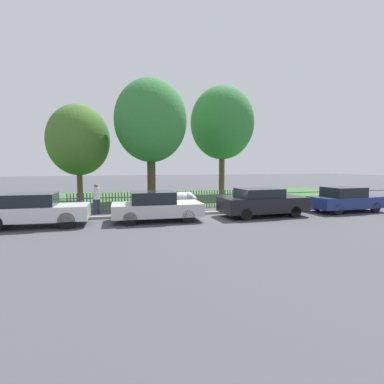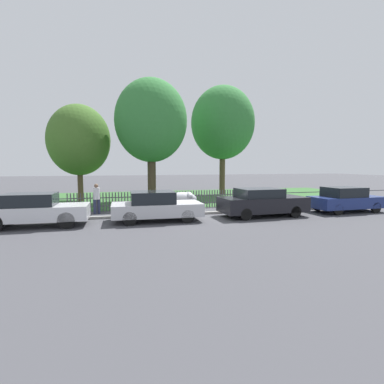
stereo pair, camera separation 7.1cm
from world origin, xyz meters
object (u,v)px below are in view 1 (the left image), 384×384
(parked_car_silver_hatchback, at_px, (34,210))
(tree_behind_motorcycle, at_px, (151,121))
(parked_car_black_saloon, at_px, (156,206))
(parked_car_navy_estate, at_px, (262,202))
(covered_motorcycle, at_px, (182,199))
(tree_mid_park, at_px, (222,123))
(pedestrian_near_fence, at_px, (96,197))
(parked_car_red_compact, at_px, (345,199))
(tree_nearest_kerb, at_px, (78,140))

(parked_car_silver_hatchback, relative_size, tree_behind_motorcycle, 0.49)
(parked_car_black_saloon, distance_m, parked_car_navy_estate, 5.28)
(parked_car_black_saloon, distance_m, tree_behind_motorcycle, 9.05)
(parked_car_silver_hatchback, height_order, covered_motorcycle, parked_car_silver_hatchback)
(tree_mid_park, xyz_separation_m, pedestrian_near_fence, (-9.93, -7.90, -5.17))
(parked_car_black_saloon, xyz_separation_m, tree_mid_park, (7.23, 10.65, 5.38))
(parked_car_red_compact, xyz_separation_m, tree_mid_park, (-3.10, 10.69, 5.38))
(tree_behind_motorcycle, bearing_deg, tree_nearest_kerb, 164.67)
(tree_nearest_kerb, bearing_deg, pedestrian_near_fence, -77.48)
(tree_mid_park, distance_m, pedestrian_near_fence, 13.70)
(parked_car_silver_hatchback, bearing_deg, tree_mid_park, 42.43)
(parked_car_silver_hatchback, bearing_deg, covered_motorcycle, 21.55)
(parked_car_navy_estate, height_order, tree_nearest_kerb, tree_nearest_kerb)
(parked_car_black_saloon, relative_size, parked_car_navy_estate, 0.95)
(parked_car_red_compact, relative_size, tree_behind_motorcycle, 0.47)
(covered_motorcycle, distance_m, pedestrian_near_fence, 4.52)
(parked_car_red_compact, bearing_deg, tree_mid_park, 104.66)
(parked_car_black_saloon, relative_size, parked_car_red_compact, 1.02)
(parked_car_silver_hatchback, height_order, tree_mid_park, tree_mid_park)
(parked_car_silver_hatchback, bearing_deg, parked_car_navy_estate, 0.87)
(parked_car_navy_estate, bearing_deg, parked_car_black_saloon, 177.51)
(parked_car_navy_estate, relative_size, tree_behind_motorcycle, 0.51)
(tree_nearest_kerb, bearing_deg, covered_motorcycle, -47.51)
(parked_car_silver_hatchback, height_order, parked_car_navy_estate, parked_car_navy_estate)
(pedestrian_near_fence, bearing_deg, parked_car_navy_estate, 132.87)
(parked_car_red_compact, distance_m, covered_motorcycle, 8.89)
(tree_mid_park, bearing_deg, tree_behind_motorcycle, -154.49)
(parked_car_black_saloon, relative_size, tree_behind_motorcycle, 0.48)
(tree_nearest_kerb, height_order, tree_mid_park, tree_mid_park)
(tree_behind_motorcycle, bearing_deg, parked_car_navy_estate, -59.77)
(covered_motorcycle, xyz_separation_m, pedestrian_near_fence, (-4.51, 0.24, 0.24))
(parked_car_black_saloon, relative_size, tree_mid_park, 0.44)
(parked_car_navy_estate, height_order, tree_behind_motorcycle, tree_behind_motorcycle)
(tree_nearest_kerb, xyz_separation_m, tree_behind_motorcycle, (4.87, -1.33, 1.31))
(pedestrian_near_fence, bearing_deg, parked_car_black_saloon, 107.02)
(parked_car_navy_estate, height_order, parked_car_red_compact, parked_car_navy_estate)
(parked_car_black_saloon, xyz_separation_m, pedestrian_near_fence, (-2.70, 2.74, 0.21))
(parked_car_silver_hatchback, xyz_separation_m, tree_behind_motorcycle, (5.82, 7.58, 4.85))
(tree_nearest_kerb, relative_size, pedestrian_near_fence, 4.27)
(tree_mid_park, bearing_deg, covered_motorcycle, -123.64)
(parked_car_navy_estate, bearing_deg, tree_nearest_kerb, 134.65)
(parked_car_silver_hatchback, bearing_deg, tree_nearest_kerb, 85.33)
(covered_motorcycle, bearing_deg, tree_behind_motorcycle, 101.43)
(tree_behind_motorcycle, bearing_deg, pedestrian_near_fence, -125.88)
(pedestrian_near_fence, bearing_deg, tree_nearest_kerb, -104.97)
(covered_motorcycle, height_order, tree_behind_motorcycle, tree_behind_motorcycle)
(covered_motorcycle, bearing_deg, parked_car_silver_hatchback, -159.68)
(tree_nearest_kerb, bearing_deg, tree_mid_park, 8.72)
(parked_car_silver_hatchback, bearing_deg, pedestrian_near_fence, 51.15)
(covered_motorcycle, relative_size, tree_mid_park, 0.21)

